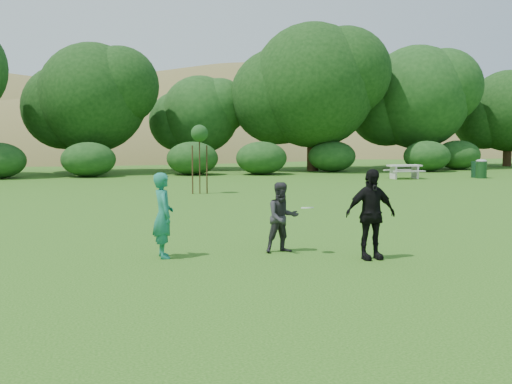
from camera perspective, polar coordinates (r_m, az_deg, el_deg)
ground at (r=12.89m, az=3.20°, el=-6.09°), size 120.00×120.00×0.00m
player_teal at (r=13.16m, az=-8.26°, el=-2.06°), size 0.47×0.67×1.74m
player_grey at (r=13.62m, az=2.35°, el=-2.27°), size 0.78×0.64×1.50m
player_black at (r=13.07m, az=10.15°, el=-1.95°), size 1.09×0.50×1.83m
trash_can_near at (r=37.96m, az=19.02°, el=1.90°), size 0.60×0.60×0.90m
frisbee at (r=13.41m, az=4.59°, el=-1.40°), size 0.27×0.27×0.06m
sapling at (r=26.54m, az=-5.05°, el=5.05°), size 0.70×0.70×2.85m
picnic_table at (r=35.95m, az=13.05°, el=1.98°), size 1.80×1.48×0.76m
trash_can_lidded at (r=37.55m, az=19.39°, el=1.99°), size 0.60×0.60×1.05m
hillside at (r=81.89m, az=-11.44°, el=-4.95°), size 150.00×72.00×52.00m
tree_row at (r=41.41m, az=-4.20°, el=8.57°), size 53.92×10.38×9.62m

